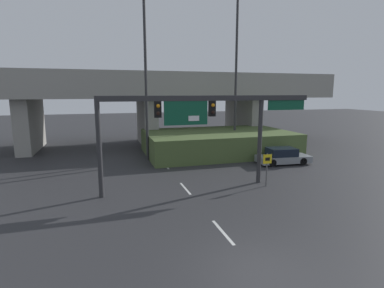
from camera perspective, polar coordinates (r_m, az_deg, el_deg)
The scene contains 9 objects.
ground_plane at distance 11.28m, azimuth 12.01°, elevation -22.44°, with size 160.00×160.00×0.00m, color #2D2D30.
lane_markings at distance 21.92m, azimuth -3.42°, elevation -6.00°, with size 0.14×33.40×0.01m.
signal_gantry at distance 18.29m, azimuth 1.95°, elevation 5.58°, with size 13.52×0.44×5.79m.
speed_limit_sign at distance 19.70m, azimuth 14.10°, elevation -3.90°, with size 0.60×0.11×2.15m.
highway_light_pole_near at distance 30.58m, azimuth 8.42°, elevation 14.49°, with size 0.70×0.36×16.26m.
highway_light_pole_far at distance 26.42m, azimuth -8.86°, elevation 15.21°, with size 0.70×0.36×16.24m.
overpass_bridge at distance 34.53m, azimuth -8.73°, elevation 9.09°, with size 42.48×9.75×8.03m.
grass_embankment at distance 29.71m, azimuth 4.95°, elevation 0.32°, with size 14.04×8.71×2.16m.
parked_sedan_near_right at distance 26.35m, azimuth 16.88°, elevation -2.29°, with size 4.55×2.15×1.37m.
Camera 1 is at (-4.72, -8.31, 5.99)m, focal length 28.00 mm.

